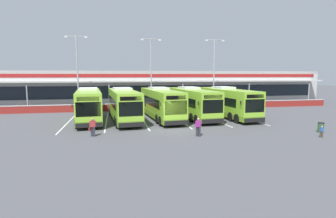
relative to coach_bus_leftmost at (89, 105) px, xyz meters
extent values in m
plane|color=#4C4C51|center=(8.27, -6.75, -1.79)|extent=(200.00, 200.00, 0.00)
cube|color=#B7B7B2|center=(8.27, 20.25, 0.96)|extent=(70.00, 10.00, 5.50)
cube|color=#19232D|center=(8.27, 15.23, 0.51)|extent=(66.00, 0.08, 2.20)
cube|color=maroon|center=(8.27, 15.22, 3.36)|extent=(68.00, 0.08, 0.60)
cube|color=beige|center=(8.27, 13.75, 2.41)|extent=(67.00, 3.00, 0.24)
cube|color=gray|center=(8.27, 20.25, 3.96)|extent=(70.00, 10.00, 0.50)
cylinder|color=#999999|center=(-10.33, 12.55, 0.31)|extent=(0.20, 0.20, 4.20)
cylinder|color=#999999|center=(2.07, 12.55, 0.31)|extent=(0.20, 0.20, 4.20)
cylinder|color=#999999|center=(14.47, 12.55, 0.31)|extent=(0.20, 0.20, 4.20)
cylinder|color=#999999|center=(26.87, 12.55, 0.31)|extent=(0.20, 0.20, 4.20)
cylinder|color=#999999|center=(39.27, 12.55, 0.31)|extent=(0.20, 0.20, 4.20)
cube|color=maroon|center=(8.27, 7.75, -1.29)|extent=(60.00, 0.36, 1.00)
cube|color=#B2B2B2|center=(8.27, 7.75, -0.74)|extent=(60.00, 0.40, 0.10)
cube|color=#8CC633|center=(0.00, -0.04, 0.12)|extent=(3.58, 12.18, 3.19)
cube|color=olive|center=(0.00, -0.04, -1.19)|extent=(3.60, 12.20, 0.56)
cube|color=black|center=(-0.03, 0.36, 0.36)|extent=(3.40, 9.79, 0.96)
cube|color=black|center=(0.52, -5.97, 0.26)|extent=(2.31, 0.30, 1.40)
cube|color=black|center=(0.52, -5.98, 1.26)|extent=(2.05, 0.26, 0.40)
cube|color=silver|center=(-0.08, 0.96, 1.85)|extent=(2.29, 2.97, 0.28)
cube|color=black|center=(0.53, -6.08, -1.24)|extent=(2.45, 0.37, 0.44)
cube|color=black|center=(1.94, -5.49, 0.61)|extent=(0.09, 0.13, 0.36)
cube|color=black|center=(-0.96, -5.74, 0.61)|extent=(0.09, 0.13, 0.36)
cylinder|color=black|center=(0.80, 4.65, -1.27)|extent=(0.41, 1.06, 1.04)
cylinder|color=black|center=(-1.59, 4.44, -1.27)|extent=(0.41, 1.06, 1.04)
cylinder|color=black|center=(1.47, -3.12, -1.27)|extent=(0.41, 1.06, 1.04)
cylinder|color=black|center=(-0.91, -3.33, -1.27)|extent=(0.41, 1.06, 1.04)
cylinder|color=black|center=(1.59, -4.52, -1.27)|extent=(0.41, 1.06, 1.04)
cylinder|color=black|center=(-0.79, -4.72, -1.27)|extent=(0.41, 1.06, 1.04)
cube|color=#8CC633|center=(3.95, -0.61, 0.12)|extent=(3.58, 12.18, 3.19)
cube|color=olive|center=(3.95, -0.61, -1.19)|extent=(3.60, 12.20, 0.56)
cube|color=black|center=(3.92, -0.21, 0.36)|extent=(3.40, 9.79, 0.96)
cube|color=black|center=(4.47, -6.54, 0.26)|extent=(2.31, 0.30, 1.40)
cube|color=black|center=(4.47, -6.55, 1.26)|extent=(2.05, 0.26, 0.40)
cube|color=silver|center=(3.87, 0.38, 1.85)|extent=(2.29, 2.97, 0.28)
cube|color=black|center=(4.48, -6.65, -1.24)|extent=(2.45, 0.37, 0.44)
cube|color=black|center=(5.89, -6.07, 0.61)|extent=(0.09, 0.13, 0.36)
cube|color=black|center=(2.99, -6.32, 0.61)|extent=(0.09, 0.13, 0.36)
cylinder|color=black|center=(4.74, 4.07, -1.27)|extent=(0.41, 1.06, 1.04)
cylinder|color=black|center=(2.36, 3.87, -1.27)|extent=(0.41, 1.06, 1.04)
cylinder|color=black|center=(5.42, -3.70, -1.27)|extent=(0.41, 1.06, 1.04)
cylinder|color=black|center=(3.04, -3.90, -1.27)|extent=(0.41, 1.06, 1.04)
cylinder|color=black|center=(5.54, -5.09, -1.27)|extent=(0.41, 1.06, 1.04)
cylinder|color=black|center=(3.16, -5.30, -1.27)|extent=(0.41, 1.06, 1.04)
cube|color=#8CC633|center=(8.39, -0.40, 0.12)|extent=(3.58, 12.18, 3.19)
cube|color=olive|center=(8.39, -0.40, -1.19)|extent=(3.60, 12.20, 0.56)
cube|color=black|center=(8.36, 0.00, 0.36)|extent=(3.40, 9.79, 0.96)
cube|color=black|center=(8.91, -6.33, 0.26)|extent=(2.31, 0.30, 1.40)
cube|color=black|center=(8.91, -6.34, 1.26)|extent=(2.05, 0.26, 0.40)
cube|color=silver|center=(8.30, 0.60, 1.85)|extent=(2.29, 2.97, 0.28)
cube|color=black|center=(8.92, -6.44, -1.24)|extent=(2.45, 0.37, 0.44)
cube|color=black|center=(10.33, -5.85, 0.61)|extent=(0.09, 0.13, 0.36)
cube|color=black|center=(7.43, -6.10, 0.61)|extent=(0.09, 0.13, 0.36)
cylinder|color=black|center=(9.18, 4.29, -1.27)|extent=(0.41, 1.06, 1.04)
cylinder|color=black|center=(6.80, 4.08, -1.27)|extent=(0.41, 1.06, 1.04)
cylinder|color=black|center=(9.86, -3.48, -1.27)|extent=(0.41, 1.06, 1.04)
cylinder|color=black|center=(7.48, -3.69, -1.27)|extent=(0.41, 1.06, 1.04)
cylinder|color=black|center=(9.98, -4.88, -1.27)|extent=(0.41, 1.06, 1.04)
cylinder|color=black|center=(7.60, -5.08, -1.27)|extent=(0.41, 1.06, 1.04)
cube|color=#8CC633|center=(12.33, -0.19, 0.12)|extent=(3.58, 12.18, 3.19)
cube|color=olive|center=(12.33, -0.19, -1.19)|extent=(3.60, 12.20, 0.56)
cube|color=black|center=(12.29, 0.21, 0.36)|extent=(3.40, 9.79, 0.96)
cube|color=black|center=(12.84, -6.11, 0.26)|extent=(2.31, 0.30, 1.40)
cube|color=black|center=(12.84, -6.12, 1.26)|extent=(2.05, 0.26, 0.40)
cube|color=silver|center=(12.24, 0.81, 1.85)|extent=(2.29, 2.97, 0.28)
cube|color=black|center=(12.85, -6.22, -1.24)|extent=(2.45, 0.37, 0.44)
cube|color=black|center=(14.26, -5.64, 0.61)|extent=(0.09, 0.13, 0.36)
cube|color=black|center=(11.36, -5.89, 0.61)|extent=(0.09, 0.13, 0.36)
cylinder|color=black|center=(13.12, 4.50, -1.27)|extent=(0.41, 1.06, 1.04)
cylinder|color=black|center=(10.74, 4.29, -1.27)|extent=(0.41, 1.06, 1.04)
cylinder|color=black|center=(13.79, -3.27, -1.27)|extent=(0.41, 1.06, 1.04)
cylinder|color=black|center=(11.41, -3.48, -1.27)|extent=(0.41, 1.06, 1.04)
cylinder|color=black|center=(13.92, -4.67, -1.27)|extent=(0.41, 1.06, 1.04)
cylinder|color=black|center=(11.54, -4.87, -1.27)|extent=(0.41, 1.06, 1.04)
cube|color=#8CC633|center=(16.85, -0.48, 0.12)|extent=(3.58, 12.18, 3.19)
cube|color=olive|center=(16.85, -0.48, -1.19)|extent=(3.60, 12.20, 0.56)
cube|color=black|center=(16.81, -0.08, 0.36)|extent=(3.40, 9.79, 0.96)
cube|color=black|center=(17.37, -6.41, 0.26)|extent=(2.31, 0.30, 1.40)
cube|color=black|center=(17.37, -6.42, 1.26)|extent=(2.05, 0.26, 0.40)
cube|color=silver|center=(16.76, 0.52, 1.85)|extent=(2.29, 2.97, 0.28)
cube|color=black|center=(17.37, -6.52, -1.24)|extent=(2.45, 0.37, 0.44)
cube|color=black|center=(18.78, -5.93, 0.61)|extent=(0.09, 0.13, 0.36)
cube|color=black|center=(15.89, -6.18, 0.61)|extent=(0.09, 0.13, 0.36)
cylinder|color=black|center=(17.64, 4.21, -1.27)|extent=(0.41, 1.06, 1.04)
cylinder|color=black|center=(15.26, 4.00, -1.27)|extent=(0.41, 1.06, 1.04)
cylinder|color=black|center=(18.32, -3.56, -1.27)|extent=(0.41, 1.06, 1.04)
cylinder|color=black|center=(15.94, -3.77, -1.27)|extent=(0.41, 1.06, 1.04)
cylinder|color=black|center=(18.44, -4.96, -1.27)|extent=(0.41, 1.06, 1.04)
cylinder|color=black|center=(16.06, -5.16, -1.27)|extent=(0.41, 1.06, 1.04)
cube|color=silver|center=(-2.23, -0.75, -1.78)|extent=(0.14, 13.00, 0.01)
cube|color=silver|center=(1.97, -0.75, -1.78)|extent=(0.14, 13.00, 0.01)
cube|color=silver|center=(6.17, -0.75, -1.78)|extent=(0.14, 13.00, 0.01)
cube|color=silver|center=(10.37, -0.75, -1.78)|extent=(0.14, 13.00, 0.01)
cube|color=silver|center=(14.57, -0.75, -1.78)|extent=(0.14, 13.00, 0.01)
cube|color=silver|center=(18.77, -0.75, -1.78)|extent=(0.14, 13.00, 0.01)
cube|color=#33333D|center=(0.98, -8.44, -1.37)|extent=(0.18, 0.21, 0.84)
cube|color=#33333D|center=(1.16, -8.51, -1.37)|extent=(0.18, 0.21, 0.84)
cube|color=#B23838|center=(1.07, -8.48, -0.67)|extent=(0.39, 0.30, 0.56)
cube|color=#B23838|center=(0.86, -8.54, -0.69)|extent=(0.11, 0.12, 0.54)
cube|color=#B23838|center=(1.28, -8.42, -0.69)|extent=(0.11, 0.12, 0.54)
sphere|color=tan|center=(1.07, -8.48, -0.28)|extent=(0.22, 0.22, 0.22)
cube|color=maroon|center=(0.79, -8.54, -1.16)|extent=(0.19, 0.30, 0.22)
cylinder|color=maroon|center=(0.79, -8.54, -0.98)|extent=(0.02, 0.02, 0.16)
cube|color=#33333D|center=(9.89, -10.19, -1.37)|extent=(0.18, 0.21, 0.84)
cube|color=#33333D|center=(10.07, -10.27, -1.37)|extent=(0.18, 0.21, 0.84)
cube|color=#A32D89|center=(9.98, -10.23, -0.67)|extent=(0.38, 0.29, 0.56)
cube|color=#A32D89|center=(9.77, -10.28, -0.69)|extent=(0.11, 0.12, 0.54)
cube|color=#A32D89|center=(10.20, -10.18, -0.69)|extent=(0.11, 0.12, 0.54)
sphere|color=tan|center=(9.98, -10.23, -0.28)|extent=(0.22, 0.22, 0.22)
cube|color=#4C4238|center=(20.08, -12.62, -1.53)|extent=(0.10, 0.12, 0.52)
cube|color=#4C4238|center=(20.17, -12.71, -1.53)|extent=(0.10, 0.12, 0.52)
cube|color=#2D5693|center=(20.13, -12.67, -1.09)|extent=(0.22, 0.16, 0.35)
cube|color=#2D5693|center=(19.99, -12.65, -1.11)|extent=(0.06, 0.07, 0.33)
cube|color=#2D5693|center=(20.26, -12.68, -1.11)|extent=(0.06, 0.07, 0.33)
sphere|color=tan|center=(20.13, -12.67, -0.85)|extent=(0.14, 0.14, 0.14)
cylinder|color=#9E9EA3|center=(-2.37, 9.70, 3.71)|extent=(0.20, 0.20, 11.00)
cylinder|color=#9E9EA3|center=(-2.37, 9.70, 9.06)|extent=(2.80, 0.10, 0.10)
cube|color=silver|center=(-3.77, 9.70, 8.96)|extent=(0.44, 0.28, 0.20)
cube|color=silver|center=(-0.97, 9.70, 8.96)|extent=(0.44, 0.28, 0.20)
cylinder|color=#9E9EA3|center=(8.74, 10.67, 3.71)|extent=(0.20, 0.20, 11.00)
cylinder|color=#9E9EA3|center=(8.74, 10.67, 9.06)|extent=(2.80, 0.10, 0.10)
cube|color=silver|center=(7.34, 10.67, 8.96)|extent=(0.44, 0.28, 0.20)
cube|color=silver|center=(10.14, 10.67, 8.96)|extent=(0.44, 0.28, 0.20)
cylinder|color=#9E9EA3|center=(18.92, 9.57, 3.71)|extent=(0.20, 0.20, 11.00)
cylinder|color=#9E9EA3|center=(18.92, 9.57, 9.06)|extent=(2.80, 0.10, 0.10)
cube|color=silver|center=(17.52, 9.57, 8.96)|extent=(0.44, 0.28, 0.20)
cube|color=silver|center=(20.32, 9.57, 8.96)|extent=(0.44, 0.28, 0.20)
cylinder|color=#2D5133|center=(21.56, -10.92, -1.36)|extent=(0.52, 0.52, 0.85)
cylinder|color=black|center=(21.56, -10.92, -0.90)|extent=(0.54, 0.54, 0.08)
camera|label=1|loc=(3.05, -31.67, 3.48)|focal=28.31mm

